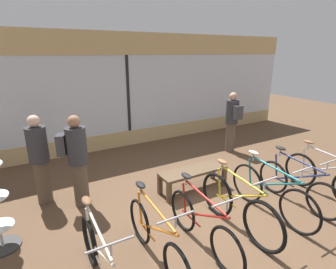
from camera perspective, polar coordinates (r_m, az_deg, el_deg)
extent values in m
plane|color=brown|center=(4.79, 11.41, -16.77)|extent=(24.00, 24.00, 0.00)
cube|color=tan|center=(7.93, -8.30, -0.65)|extent=(12.00, 0.08, 0.45)
cube|color=silver|center=(7.63, -8.72, 8.67)|extent=(12.00, 0.04, 2.15)
cube|color=tan|center=(7.55, -9.23, 19.03)|extent=(12.00, 0.08, 0.60)
cube|color=black|center=(7.60, -8.65, 8.64)|extent=(0.08, 0.02, 2.15)
torus|color=black|center=(3.82, -16.69, -21.15)|extent=(0.06, 0.66, 0.66)
cylinder|color=beige|center=(3.24, -14.45, -23.69)|extent=(0.03, 1.00, 0.51)
cylinder|color=beige|center=(3.65, -16.88, -18.55)|extent=(0.03, 0.11, 0.49)
cylinder|color=beige|center=(3.09, -15.02, -19.49)|extent=(0.03, 0.93, 0.10)
cylinder|color=beige|center=(3.64, -15.70, -23.35)|extent=(0.03, 0.48, 0.03)
cylinder|color=#B2B2B7|center=(3.44, -17.18, -14.72)|extent=(0.02, 0.02, 0.14)
ellipsoid|color=brown|center=(3.40, -17.30, -13.58)|extent=(0.11, 0.22, 0.06)
cylinder|color=#B2B2B7|center=(2.68, -12.32, -23.35)|extent=(0.02, 0.02, 0.12)
cylinder|color=#ADADB2|center=(2.64, -12.42, -22.36)|extent=(0.46, 0.02, 0.02)
torus|color=black|center=(4.02, -6.20, -18.27)|extent=(0.04, 0.65, 0.65)
cylinder|color=orange|center=(3.47, -2.30, -19.91)|extent=(0.03, 0.99, 0.51)
cylinder|color=orange|center=(3.86, -6.07, -15.69)|extent=(0.03, 0.11, 0.49)
cylinder|color=orange|center=(3.33, -2.61, -15.87)|extent=(0.03, 0.92, 0.10)
cylinder|color=orange|center=(3.85, -4.67, -20.12)|extent=(0.03, 0.48, 0.03)
cylinder|color=#B2B2B7|center=(3.67, -5.97, -11.94)|extent=(0.02, 0.02, 0.14)
ellipsoid|color=black|center=(3.63, -6.01, -10.83)|extent=(0.11, 0.22, 0.06)
cylinder|color=#B2B2B7|center=(2.95, 1.66, -18.58)|extent=(0.02, 0.02, 0.12)
cylinder|color=#ADADB2|center=(2.91, 1.67, -17.63)|extent=(0.46, 0.02, 0.02)
torus|color=black|center=(4.24, 3.19, -16.19)|extent=(0.04, 0.65, 0.65)
torus|color=black|center=(3.61, 12.71, -23.59)|extent=(0.04, 0.65, 0.65)
cylinder|color=red|center=(3.74, 8.00, -17.03)|extent=(0.03, 0.94, 0.51)
cylinder|color=red|center=(4.08, 3.56, -13.65)|extent=(0.03, 0.11, 0.49)
cylinder|color=red|center=(3.61, 7.89, -13.21)|extent=(0.03, 0.87, 0.10)
cylinder|color=red|center=(4.08, 5.01, -17.69)|extent=(0.03, 0.45, 0.03)
cylinder|color=#B2B2B7|center=(3.90, 3.98, -10.01)|extent=(0.02, 0.02, 0.14)
ellipsoid|color=black|center=(3.87, 4.00, -8.96)|extent=(0.11, 0.22, 0.06)
cylinder|color=#B2B2B7|center=(3.28, 12.72, -14.97)|extent=(0.02, 0.02, 0.12)
cylinder|color=#ADADB2|center=(3.25, 12.79, -14.08)|extent=(0.46, 0.02, 0.02)
torus|color=black|center=(4.62, 10.60, -12.68)|extent=(0.05, 0.75, 0.75)
torus|color=black|center=(4.05, 20.01, -18.27)|extent=(0.05, 0.75, 0.75)
cylinder|color=gold|center=(4.17, 15.59, -12.79)|extent=(0.03, 0.92, 0.51)
cylinder|color=gold|center=(4.48, 11.11, -10.23)|extent=(0.03, 0.11, 0.49)
cylinder|color=gold|center=(4.06, 15.60, -9.26)|extent=(0.03, 0.84, 0.10)
cylinder|color=gold|center=(4.48, 12.46, -13.84)|extent=(0.03, 0.44, 0.03)
cylinder|color=#B2B2B7|center=(4.31, 11.69, -6.79)|extent=(0.02, 0.02, 0.14)
ellipsoid|color=brown|center=(4.28, 11.76, -5.81)|extent=(0.11, 0.22, 0.06)
cylinder|color=#B2B2B7|center=(3.77, 20.28, -10.27)|extent=(0.02, 0.02, 0.12)
cylinder|color=#ADADB2|center=(3.75, 20.38, -9.46)|extent=(0.46, 0.02, 0.02)
torus|color=black|center=(5.14, 16.84, -10.05)|extent=(0.04, 0.72, 0.72)
torus|color=black|center=(4.60, 26.65, -14.80)|extent=(0.04, 0.72, 0.72)
cylinder|color=#1E7A7F|center=(4.72, 22.13, -9.98)|extent=(0.03, 0.99, 0.51)
cylinder|color=#1E7A7F|center=(5.02, 17.41, -7.78)|extent=(0.03, 0.11, 0.49)
cylinder|color=#1E7A7F|center=(4.62, 22.23, -6.80)|extent=(0.03, 0.92, 0.10)
cylinder|color=#1E7A7F|center=(5.01, 18.84, -11.06)|extent=(0.03, 0.48, 0.03)
cylinder|color=#B2B2B7|center=(4.87, 18.08, -4.64)|extent=(0.02, 0.02, 0.14)
ellipsoid|color=#B2A893|center=(4.84, 18.17, -3.76)|extent=(0.11, 0.22, 0.06)
cylinder|color=#B2B2B7|center=(4.35, 27.10, -7.62)|extent=(0.02, 0.02, 0.12)
cylinder|color=#ADADB2|center=(4.33, 27.21, -6.90)|extent=(0.46, 0.02, 0.02)
torus|color=black|center=(5.61, 21.89, -8.56)|extent=(0.05, 0.65, 0.65)
torus|color=black|center=(5.14, 30.85, -12.37)|extent=(0.05, 0.65, 0.65)
cylinder|color=navy|center=(5.24, 26.86, -8.23)|extent=(0.03, 0.95, 0.51)
cylinder|color=navy|center=(5.50, 22.50, -6.45)|extent=(0.03, 0.11, 0.49)
cylinder|color=navy|center=(5.15, 27.00, -5.35)|extent=(0.03, 0.88, 0.10)
cylinder|color=navy|center=(5.49, 23.76, -9.38)|extent=(0.03, 0.46, 0.03)
cylinder|color=#B2B2B7|center=(5.36, 23.21, -3.55)|extent=(0.02, 0.02, 0.14)
ellipsoid|color=black|center=(5.34, 23.32, -2.75)|extent=(0.11, 0.22, 0.06)
cylinder|color=#B2B2B7|center=(4.92, 31.35, -5.88)|extent=(0.02, 0.02, 0.12)
cylinder|color=#ADADB2|center=(4.90, 31.46, -5.23)|extent=(0.46, 0.02, 0.02)
torus|color=black|center=(6.12, 26.82, -6.82)|extent=(0.05, 0.70, 0.70)
cylinder|color=#BCBCC1|center=(5.79, 31.53, -6.34)|extent=(0.03, 0.93, 0.51)
cylinder|color=#BCBCC1|center=(6.01, 27.44, -4.85)|extent=(0.03, 0.11, 0.49)
cylinder|color=#BCBCC1|center=(5.71, 31.71, -3.70)|extent=(0.03, 0.86, 0.10)
cylinder|color=#BCBCC1|center=(6.01, 28.58, -7.51)|extent=(0.03, 0.45, 0.03)
cylinder|color=#B2B2B7|center=(5.89, 28.18, -2.17)|extent=(0.02, 0.02, 0.14)
ellipsoid|color=brown|center=(5.87, 28.30, -1.44)|extent=(0.11, 0.22, 0.06)
cylinder|color=#333333|center=(4.72, -32.23, -19.87)|extent=(0.48, 0.48, 0.03)
cube|color=brown|center=(5.28, 5.52, -7.87)|extent=(1.40, 0.44, 0.05)
cube|color=brown|center=(4.93, 0.24, -12.64)|extent=(0.08, 0.08, 0.39)
cube|color=brown|center=(5.63, 12.10, -9.01)|extent=(0.08, 0.08, 0.39)
cube|color=brown|center=(5.21, -1.78, -10.91)|extent=(0.08, 0.08, 0.39)
cube|color=brown|center=(5.87, 9.76, -7.71)|extent=(0.08, 0.08, 0.39)
cylinder|color=brown|center=(5.38, -25.53, -9.30)|extent=(0.35, 0.35, 0.81)
cylinder|color=#333338|center=(5.11, -26.59, -1.99)|extent=(0.46, 0.46, 0.64)
sphere|color=beige|center=(5.00, -27.25, 2.61)|extent=(0.21, 0.21, 0.21)
cylinder|color=brown|center=(5.03, -18.43, -10.21)|extent=(0.34, 0.34, 0.82)
cylinder|color=#333338|center=(4.75, -19.28, -2.32)|extent=(0.44, 0.44, 0.65)
sphere|color=#9E7051|center=(4.63, -19.81, 2.70)|extent=(0.21, 0.21, 0.21)
cube|color=#38383D|center=(4.79, -22.12, -2.04)|extent=(0.22, 0.28, 0.36)
cylinder|color=brown|center=(7.50, 13.40, -0.59)|extent=(0.29, 0.29, 0.81)
cylinder|color=#333338|center=(7.31, 13.80, 4.80)|extent=(0.38, 0.38, 0.64)
sphere|color=tan|center=(7.24, 14.05, 8.08)|extent=(0.21, 0.21, 0.21)
cube|color=#38383D|center=(7.12, 14.95, 4.64)|extent=(0.26, 0.17, 0.36)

